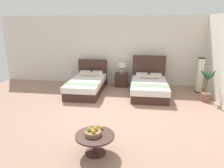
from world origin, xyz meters
TOP-DOWN VIEW (x-y plane):
  - ground_plane at (0.00, 0.00)m, footprint 10.35×10.40m
  - wall_back at (0.00, 3.40)m, footprint 10.35×0.12m
  - bed_near_window at (-1.15, 2.00)m, footprint 1.19×2.23m
  - bed_near_corner at (1.15, 2.01)m, footprint 1.29×2.07m
  - nightstand at (0.07, 2.91)m, footprint 0.52×0.46m
  - table_lamp at (0.07, 2.93)m, footprint 0.34×0.34m
  - coffee_table at (-0.02, -1.81)m, footprint 0.77×0.77m
  - fruit_bowl at (-0.06, -1.81)m, footprint 0.34×0.34m
  - loose_apple at (0.06, -1.57)m, footprint 0.07×0.07m
  - floor_lamp_corner at (2.99, 2.53)m, footprint 0.23×0.23m
  - potted_palm at (2.97, 1.55)m, footprint 0.52×0.56m

SIDE VIEW (x-z plane):
  - ground_plane at x=0.00m, z-range -0.02..0.00m
  - nightstand at x=0.07m, z-range 0.00..0.53m
  - bed_near_window at x=-1.15m, z-range -0.26..0.81m
  - bed_near_corner at x=1.15m, z-range -0.35..0.93m
  - coffee_table at x=-0.02m, z-range 0.10..0.51m
  - potted_palm at x=2.97m, z-range -0.21..0.88m
  - loose_apple at x=0.06m, z-range 0.41..0.48m
  - fruit_bowl at x=-0.06m, z-range 0.38..0.54m
  - floor_lamp_corner at x=2.99m, z-range 0.00..1.29m
  - table_lamp at x=0.07m, z-range 0.59..1.01m
  - wall_back at x=0.00m, z-range 0.00..2.80m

